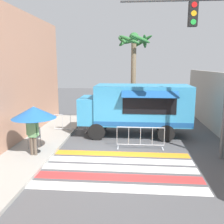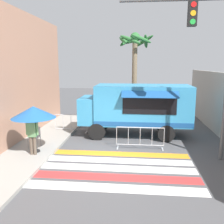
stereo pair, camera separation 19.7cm
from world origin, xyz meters
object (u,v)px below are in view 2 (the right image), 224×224
(vendor_person, at_px, (32,133))
(barricade_side, at_px, (71,123))
(food_truck, at_px, (134,106))
(folding_chair, at_px, (35,135))
(barricade_front, at_px, (140,138))
(traffic_signal_pole, at_px, (208,48))
(patio_umbrella, at_px, (33,112))
(palm_tree, at_px, (135,57))

(vendor_person, relative_size, barricade_side, 0.87)
(food_truck, xyz_separation_m, vendor_person, (-4.12, -3.71, -0.58))
(vendor_person, bearing_deg, food_truck, 35.34)
(folding_chair, xyz_separation_m, barricade_front, (4.75, 0.54, -0.16))
(traffic_signal_pole, relative_size, patio_umbrella, 3.29)
(folding_chair, height_order, barricade_side, folding_chair)
(patio_umbrella, distance_m, palm_tree, 8.01)
(food_truck, bearing_deg, patio_umbrella, -140.77)
(barricade_front, bearing_deg, food_truck, 97.94)
(vendor_person, bearing_deg, folding_chair, 101.54)
(barricade_front, distance_m, palm_tree, 6.48)
(barricade_side, bearing_deg, food_truck, -5.02)
(patio_umbrella, relative_size, barricade_side, 1.06)
(traffic_signal_pole, xyz_separation_m, folding_chair, (-7.20, 0.43, -3.77))
(folding_chair, bearing_deg, barricade_front, 6.98)
(barricade_front, relative_size, barricade_side, 1.16)
(food_truck, bearing_deg, folding_chair, -148.41)
(folding_chair, height_order, vendor_person, vendor_person)
(traffic_signal_pole, relative_size, palm_tree, 1.13)
(barricade_side, bearing_deg, traffic_signal_pole, -28.68)
(traffic_signal_pole, bearing_deg, palm_tree, 114.52)
(folding_chair, relative_size, barricade_side, 0.48)
(traffic_signal_pole, relative_size, folding_chair, 7.20)
(patio_umbrella, xyz_separation_m, vendor_person, (0.04, -0.32, -0.80))
(folding_chair, relative_size, barricade_front, 0.42)
(patio_umbrella, height_order, folding_chair, patio_umbrella)
(barricade_front, bearing_deg, vendor_person, -161.06)
(barricade_front, distance_m, barricade_side, 4.63)
(barricade_front, xyz_separation_m, palm_tree, (-0.38, 5.26, 3.77))
(barricade_side, xyz_separation_m, palm_tree, (3.51, 2.75, 3.77))
(food_truck, distance_m, traffic_signal_pole, 5.05)
(traffic_signal_pole, xyz_separation_m, vendor_person, (-6.88, -0.56, -3.39))
(patio_umbrella, bearing_deg, traffic_signal_pole, 1.93)
(food_truck, relative_size, barricade_side, 3.10)
(folding_chair, xyz_separation_m, barricade_side, (0.86, 3.05, -0.17))
(patio_umbrella, relative_size, barricade_front, 0.91)
(patio_umbrella, distance_m, folding_chair, 1.38)
(barricade_front, bearing_deg, barricade_side, 147.16)
(food_truck, relative_size, barricade_front, 2.68)
(folding_chair, bearing_deg, vendor_person, -71.20)
(traffic_signal_pole, relative_size, barricade_side, 3.47)
(palm_tree, bearing_deg, vendor_person, -120.81)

